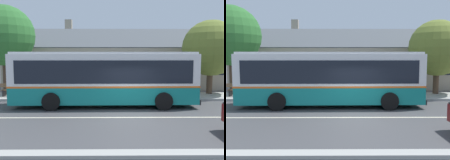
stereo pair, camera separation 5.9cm
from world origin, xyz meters
The scene contains 11 objects.
ground_plane centered at (0.00, 0.00, 0.00)m, with size 300.00×300.00×0.00m, color #424244.
sidewalk_far centered at (0.00, 6.00, 0.07)m, with size 60.00×3.00×0.15m, color #9E9E99.
curb_near centered at (0.00, -4.75, 0.06)m, with size 60.00×0.50×0.12m, color #9E9E99.
lane_divider_stripe centered at (0.00, 0.00, 0.00)m, with size 60.00×0.16×0.01m, color beige.
community_building centered at (0.88, 13.83, 1.99)m, with size 23.13×8.82×6.82m.
transit_bus centered at (-1.33, 2.90, 1.73)m, with size 10.78×2.87×3.23m.
bench_by_building centered at (-7.97, 5.72, 0.56)m, with size 1.53×0.51×0.94m.
bench_down_street centered at (-3.38, 5.79, 0.56)m, with size 1.53×0.51×0.94m.
street_tree_primary centered at (6.78, 7.00, 3.47)m, with size 4.23×4.21×5.73m.
street_tree_secondary centered at (-8.86, 6.81, 4.39)m, with size 4.46×4.46×6.75m.
bus_stop_sign centered at (4.96, 4.99, 1.64)m, with size 0.36×0.07×2.40m.
Camera 2 is at (-1.00, -11.95, 2.97)m, focal length 40.00 mm.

